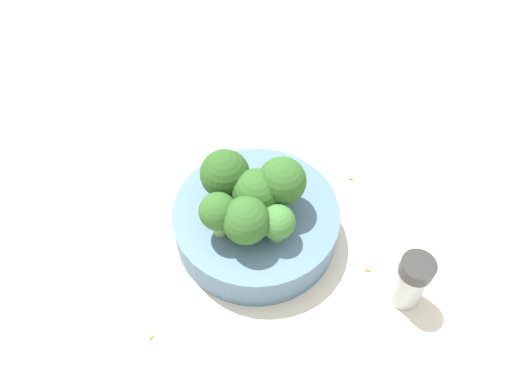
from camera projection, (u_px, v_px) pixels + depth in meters
name	position (u px, v px, depth m)	size (l,w,h in m)	color
ground_plane	(256.00, 233.00, 0.57)	(3.00, 3.00, 0.00)	beige
bowl	(256.00, 222.00, 0.55)	(0.18, 0.18, 0.04)	slate
broccoli_floret_0	(218.00, 213.00, 0.49)	(0.04, 0.04, 0.06)	#84AD66
broccoli_floret_1	(282.00, 182.00, 0.51)	(0.05, 0.05, 0.07)	#84AD66
broccoli_floret_2	(277.00, 223.00, 0.49)	(0.04, 0.04, 0.04)	#7A9E5B
broccoli_floret_3	(227.00, 172.00, 0.52)	(0.05, 0.05, 0.06)	#84AD66
broccoli_floret_4	(253.00, 192.00, 0.51)	(0.05, 0.05, 0.06)	#7A9E5B
broccoli_floret_5	(246.00, 221.00, 0.48)	(0.05, 0.05, 0.06)	#8EB770
pepper_shaker	(411.00, 281.00, 0.49)	(0.03, 0.03, 0.07)	#B2B7BC
almond_crumb_0	(351.00, 177.00, 0.61)	(0.01, 0.00, 0.01)	tan
almond_crumb_1	(368.00, 269.00, 0.54)	(0.01, 0.00, 0.01)	#AD7F4C
almond_crumb_2	(189.00, 184.00, 0.61)	(0.01, 0.00, 0.01)	tan
almond_crumb_3	(275.00, 163.00, 0.62)	(0.01, 0.01, 0.01)	#AD7F4C
almond_crumb_4	(150.00, 336.00, 0.49)	(0.01, 0.00, 0.01)	tan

